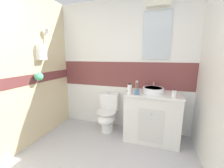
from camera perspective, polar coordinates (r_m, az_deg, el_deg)
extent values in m
cube|color=white|center=(2.98, 4.44, -9.06)|extent=(3.20, 0.10, 0.85)
cube|color=brown|center=(2.82, 4.63, 3.90)|extent=(3.20, 0.10, 0.50)
cube|color=white|center=(2.83, 4.93, 20.68)|extent=(3.20, 0.10, 1.15)
cube|color=silver|center=(2.68, 17.74, 18.36)|extent=(0.47, 0.02, 0.83)
cube|color=white|center=(2.76, 18.44, 28.69)|extent=(0.40, 0.10, 0.08)
cube|color=beige|center=(2.48, -35.57, 4.33)|extent=(0.10, 3.48, 2.50)
cube|color=brown|center=(2.46, -34.41, 0.61)|extent=(0.01, 3.48, 0.16)
cube|color=white|center=(2.71, -26.85, 11.49)|extent=(0.10, 0.14, 0.26)
cylinder|color=silver|center=(2.84, -25.45, 15.26)|extent=(0.02, 0.02, 0.37)
cylinder|color=silver|center=(2.83, -25.15, 19.03)|extent=(0.10, 0.07, 0.11)
sphere|color=#59CC8C|center=(2.60, -27.66, 2.69)|extent=(0.14, 0.14, 0.14)
cube|color=silver|center=(2.62, 15.82, -12.76)|extent=(0.90, 0.54, 0.82)
cube|color=white|center=(2.48, 16.34, -3.81)|extent=(0.92, 0.56, 0.03)
cube|color=silver|center=(2.40, 15.49, -16.25)|extent=(0.40, 0.01, 0.57)
cylinder|color=silver|center=(2.30, 15.74, -11.88)|extent=(0.02, 0.02, 0.03)
cylinder|color=white|center=(2.47, 16.44, -2.44)|extent=(0.35, 0.35, 0.09)
cylinder|color=#AFB1BA|center=(2.46, 16.49, -1.57)|extent=(0.29, 0.29, 0.01)
cylinder|color=silver|center=(2.66, 16.60, -0.89)|extent=(0.03, 0.03, 0.14)
cylinder|color=silver|center=(2.55, 16.63, 0.22)|extent=(0.02, 0.16, 0.02)
cylinder|color=white|center=(2.89, -2.08, -16.99)|extent=(0.24, 0.24, 0.18)
ellipsoid|color=white|center=(2.77, -2.40, -13.71)|extent=(0.34, 0.42, 0.22)
cylinder|color=white|center=(2.72, -2.43, -11.38)|extent=(0.37, 0.37, 0.02)
cube|color=white|center=(2.85, -0.98, -7.03)|extent=(0.36, 0.17, 0.33)
cylinder|color=silver|center=(2.80, -0.99, -3.69)|extent=(0.04, 0.04, 0.02)
cylinder|color=#4C7299|center=(2.30, 10.10, -3.16)|extent=(0.08, 0.08, 0.09)
cylinder|color=gold|center=(2.28, 9.77, -1.31)|extent=(0.02, 0.03, 0.19)
cube|color=white|center=(2.26, 9.85, 0.99)|extent=(0.01, 0.02, 0.03)
cylinder|color=#338CD8|center=(2.29, 10.34, -1.28)|extent=(0.01, 0.02, 0.18)
cube|color=white|center=(2.28, 10.42, 0.98)|extent=(0.01, 0.02, 0.03)
cylinder|color=white|center=(2.30, 23.96, -3.78)|extent=(0.06, 0.06, 0.10)
cylinder|color=#262626|center=(2.28, 24.10, -2.09)|extent=(0.01, 0.01, 0.04)
cylinder|color=#262626|center=(2.27, 24.17, -1.72)|extent=(0.01, 0.02, 0.01)
cylinder|color=white|center=(2.31, 7.17, -2.10)|extent=(0.07, 0.07, 0.16)
cylinder|color=black|center=(2.29, 7.22, 0.07)|extent=(0.05, 0.05, 0.02)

